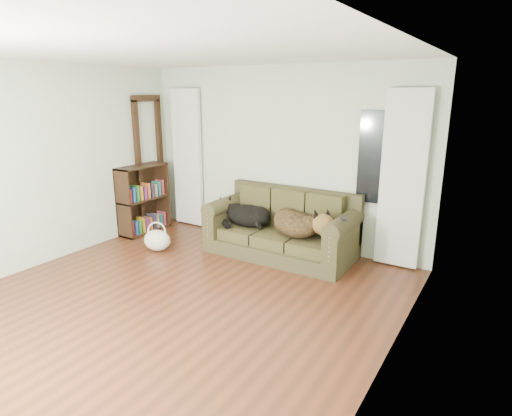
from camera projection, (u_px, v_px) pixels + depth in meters
The scene contains 15 objects.
floor at pixel (166, 307), 4.58m from camera, with size 5.00×5.00×0.00m, color #412113.
ceiling at pixel (151, 50), 3.89m from camera, with size 5.00×5.00×0.00m, color white.
wall_back at pixel (280, 157), 6.29m from camera, with size 4.50×0.04×2.60m, color #AEC6A3.
wall_left at pixel (27, 168), 5.37m from camera, with size 0.04×5.00×2.60m, color #AEC6A3.
wall_right at pixel (388, 225), 3.10m from camera, with size 0.04×5.00×2.60m, color #AEC6A3.
curtain_left at pixel (187, 158), 7.12m from camera, with size 0.55×0.08×2.25m, color silver.
curtain_right at pixel (402, 181), 5.36m from camera, with size 0.55×0.08×2.25m, color silver.
window_pane at pixel (377, 158), 5.51m from camera, with size 0.50×0.03×1.20m, color black.
door_casing at pixel (150, 165), 7.10m from camera, with size 0.07×0.60×2.10m, color black.
sofa at pixel (281, 224), 5.92m from camera, with size 2.02×0.87×0.83m, color #302E1D.
dog_black_lab at pixel (246, 216), 6.20m from camera, with size 0.72×0.50×0.31m, color black.
dog_shepherd at pixel (299, 226), 5.73m from camera, with size 0.80×0.56×0.35m, color black.
tv_remote at pixel (343, 218), 5.24m from camera, with size 0.05×0.19×0.02m, color black.
tote_bag at pixel (157, 240), 6.17m from camera, with size 0.42×0.32×0.30m, color beige.
bookshelf at pixel (144, 202), 6.94m from camera, with size 0.33×0.87×1.09m, color black.
Camera 1 is at (2.98, -3.02, 2.24)m, focal length 30.00 mm.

